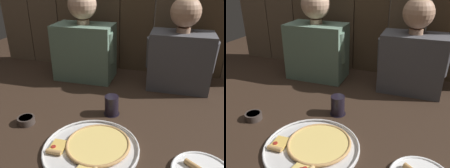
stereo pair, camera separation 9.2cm
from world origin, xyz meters
The scene contains 6 objects.
ground_plane centered at (0.00, 0.00, 0.00)m, with size 3.20×3.20×0.00m, color #332319.
pizza_tray centered at (-0.01, -0.18, 0.01)m, with size 0.41×0.41×0.03m.
drinking_glass centered at (-0.01, 0.11, 0.05)m, with size 0.08×0.08×0.10m.
dipping_bowl centered at (-0.40, -0.08, 0.02)m, with size 0.08×0.08×0.03m.
diner_left centered at (-0.31, 0.53, 0.27)m, with size 0.43×0.23×0.60m.
diner_right centered at (0.31, 0.53, 0.25)m, with size 0.41×0.22×0.57m.
Camera 2 is at (0.35, -0.90, 0.68)m, focal length 37.99 mm.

